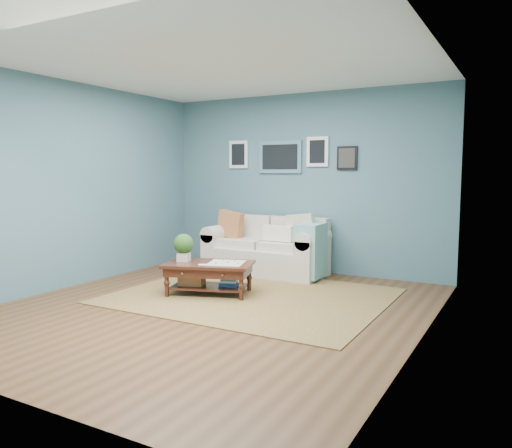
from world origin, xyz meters
The scene contains 4 objects.
room_shell centered at (-0.01, 0.06, 1.36)m, with size 5.00×5.02×2.70m.
area_rug centered at (0.12, 0.70, 0.01)m, with size 3.19×2.55×0.01m, color brown.
loveseat centered at (-0.30, 2.02, 0.38)m, with size 1.83×0.83×0.94m.
coffee_table centered at (-0.45, 0.52, 0.33)m, with size 1.21×0.93×0.75m.
Camera 1 is at (3.08, -4.51, 1.52)m, focal length 35.00 mm.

